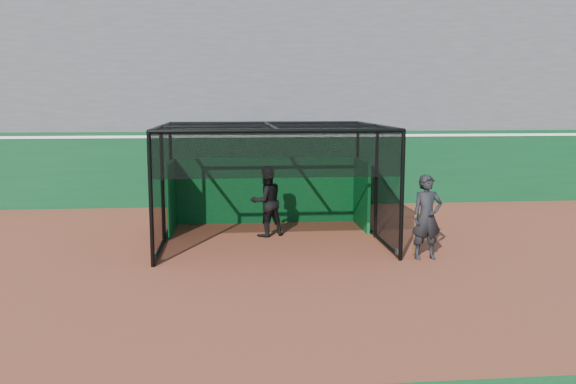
{
  "coord_description": "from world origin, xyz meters",
  "views": [
    {
      "loc": [
        -0.7,
        -12.02,
        3.51
      ],
      "look_at": [
        0.67,
        2.0,
        1.4
      ],
      "focal_mm": 38.0,
      "sensor_mm": 36.0,
      "label": 1
    }
  ],
  "objects": [
    {
      "name": "outfield_wall",
      "position": [
        0.0,
        8.5,
        1.29
      ],
      "size": [
        50.0,
        0.5,
        2.5
      ],
      "color": "#0A3A1A",
      "rests_on": "ground"
    },
    {
      "name": "on_deck_player",
      "position": [
        3.68,
        0.93,
        0.95
      ],
      "size": [
        0.73,
        0.52,
        1.9
      ],
      "color": "black",
      "rests_on": "ground"
    },
    {
      "name": "grandstand",
      "position": [
        0.0,
        12.27,
        4.48
      ],
      "size": [
        50.0,
        7.85,
        8.95
      ],
      "color": "#4C4C4F",
      "rests_on": "ground"
    },
    {
      "name": "batter",
      "position": [
        0.26,
        3.6,
        0.92
      ],
      "size": [
        1.11,
        1.02,
        1.84
      ],
      "primitive_type": "imported",
      "rotation": [
        0.0,
        0.0,
        3.6
      ],
      "color": "black",
      "rests_on": "ground"
    },
    {
      "name": "batting_cage",
      "position": [
        0.36,
        3.19,
        1.44
      ],
      "size": [
        5.5,
        4.77,
        2.88
      ],
      "color": "black",
      "rests_on": "ground"
    },
    {
      "name": "ground",
      "position": [
        0.0,
        0.0,
        0.0
      ],
      "size": [
        120.0,
        120.0,
        0.0
      ],
      "primitive_type": "plane",
      "color": "brown",
      "rests_on": "ground"
    }
  ]
}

